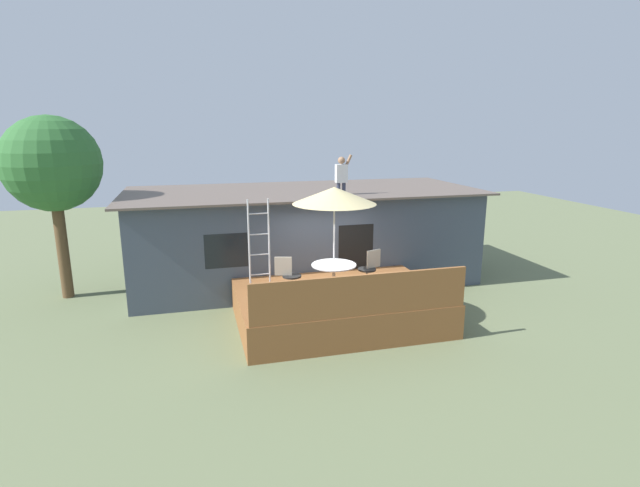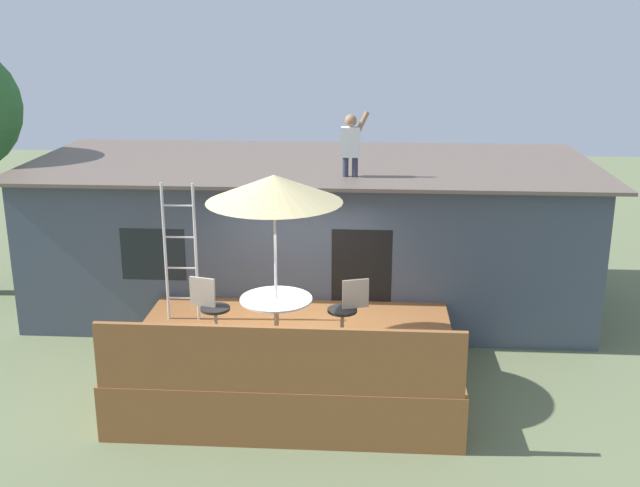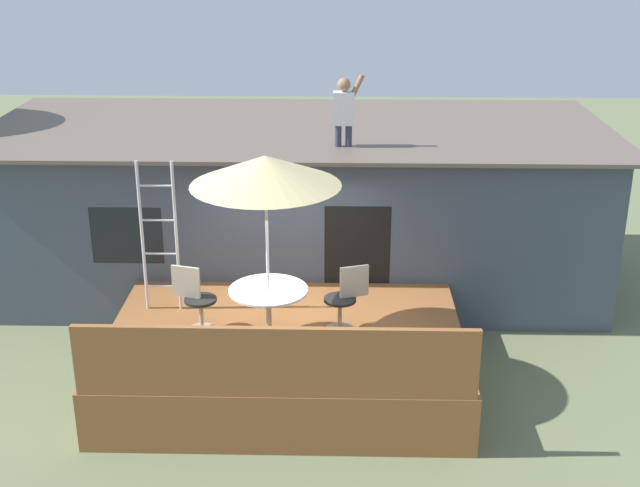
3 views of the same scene
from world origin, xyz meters
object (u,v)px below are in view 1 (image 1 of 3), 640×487
step_ladder (259,244)px  person_figure (342,173)px  patio_table (334,271)px  patio_umbrella (334,196)px  backyard_tree (52,165)px  patio_chair_right (369,269)px  patio_chair_left (289,276)px

step_ladder → person_figure: (2.57, 1.64, 1.50)m
patio_table → patio_umbrella: bearing=63.4°
step_ladder → backyard_tree: backyard_tree is taller
step_ladder → person_figure: size_ratio=1.98×
patio_table → backyard_tree: (-6.59, 3.93, 2.27)m
person_figure → patio_chair_right: person_figure is taller
patio_table → person_figure: bearing=69.2°
step_ladder → patio_chair_right: 2.75m
step_ladder → patio_chair_right: size_ratio=2.39×
patio_table → patio_umbrella: 1.76m
patio_table → patio_umbrella: patio_umbrella is taller
patio_table → patio_chair_left: bearing=164.9°
patio_chair_left → patio_chair_right: bearing=16.8°
step_ladder → patio_chair_left: size_ratio=2.39×
patio_table → backyard_tree: size_ratio=0.21×
step_ladder → backyard_tree: size_ratio=0.44×
person_figure → patio_chair_left: 3.72m
patio_umbrella → step_ladder: patio_umbrella is taller
patio_table → person_figure: 3.41m
backyard_tree → patio_chair_left: bearing=-33.2°
patio_chair_right → backyard_tree: (-7.60, 3.59, 2.40)m
patio_table → step_ladder: 1.92m
patio_umbrella → backyard_tree: backyard_tree is taller
person_figure → patio_umbrella: bearing=-110.8°
patio_table → person_figure: (0.98, 2.57, 2.01)m
patio_chair_left → person_figure: bearing=64.2°
patio_umbrella → backyard_tree: bearing=149.2°
patio_chair_right → backyard_tree: backyard_tree is taller
person_figure → backyard_tree: 7.69m
patio_table → patio_chair_left: patio_chair_left is taller
person_figure → backyard_tree: bearing=169.9°
person_figure → backyard_tree: size_ratio=0.22×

